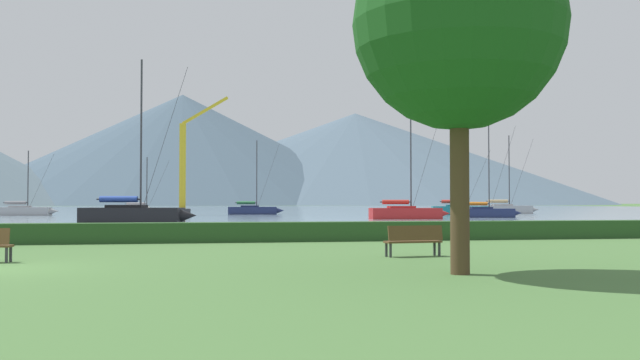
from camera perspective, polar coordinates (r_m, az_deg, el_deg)
The scene contains 15 objects.
harbor_water at distance 155.89m, azimuth -12.57°, elevation -2.32°, with size 320.00×246.00×0.00m, color gray.
hedge_line at distance 30.20m, azimuth -19.83°, elevation -4.05°, with size 80.00×1.20×0.81m, color #284C23.
sailboat_slip_0 at distance 94.40m, azimuth -5.36°, elevation -2.38°, with size 7.45×2.92×9.80m.
sailboat_slip_1 at distance 103.31m, azimuth 14.65°, elevation -2.23°, with size 8.49×4.02×11.00m.
sailboat_slip_3 at distance 89.92m, azimuth -13.95°, elevation -2.41°, with size 6.81×2.63×7.13m.
sailboat_slip_4 at distance 69.27m, azimuth 6.92°, elevation -2.57°, with size 7.92×2.81×11.41m.
sailboat_slip_5 at distance 57.17m, azimuth -14.68°, elevation -2.61°, with size 9.08×4.27×12.78m.
sailboat_slip_8 at distance 77.23m, azimuth 13.08°, elevation -2.51°, with size 7.11×3.19×10.17m.
sailboat_slip_9 at distance 93.87m, azimuth -22.62°, elevation -2.27°, with size 7.44×2.49×7.91m.
sailboat_slip_10 at distance 91.85m, azimuth 11.21°, elevation -2.35°, with size 8.24×3.96×8.68m.
park_bench_under_tree at distance 21.93m, azimuth 7.52°, elevation -4.71°, with size 1.82×0.67×0.95m.
park_tree at distance 17.39m, azimuth 11.53°, elevation 13.06°, with size 4.96×4.96×8.91m.
dock_crane at distance 90.06m, azimuth -10.81°, elevation 0.38°, with size 6.62×2.00×14.97m.
distant_hill_west_ridge at distance 409.49m, azimuth -10.96°, elevation 2.40°, with size 248.21×248.21×62.22m, color #425666.
distant_hill_east_ridge at distance 450.24m, azimuth 2.84°, elevation 1.71°, with size 310.58×310.58×57.62m, color #4C6070.
Camera 1 is at (4.70, -18.81, 1.67)m, focal length 39.99 mm.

